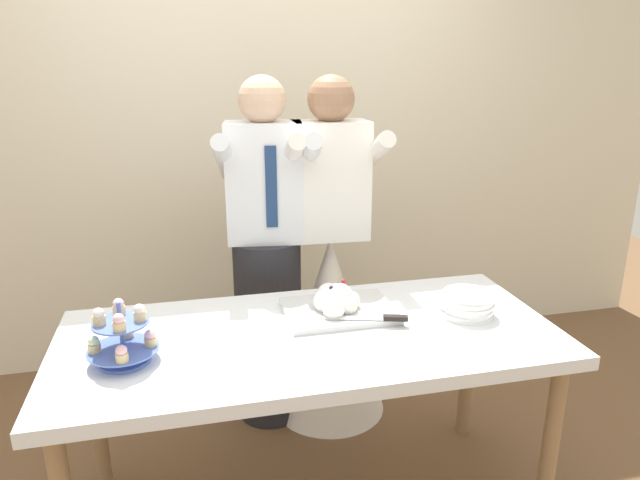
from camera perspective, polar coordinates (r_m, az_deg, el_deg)
rear_wall at (r=3.33m, az=-6.50°, el=12.69°), size 5.20×0.10×2.90m
dessert_table at (r=2.15m, az=-0.94°, el=-10.90°), size 1.80×0.80×0.78m
cupcake_stand at (r=1.99m, az=-19.00°, el=-9.22°), size 0.23×0.23×0.21m
main_cake_tray at (r=2.24m, az=1.76°, el=-6.36°), size 0.43×0.34×0.12m
plate_stack at (r=2.30m, az=14.38°, el=-6.16°), size 0.21×0.21×0.09m
person_groom at (r=2.74m, az=-5.24°, el=-3.41°), size 0.52×0.55×1.66m
person_bride at (r=2.83m, az=0.99°, el=-6.21°), size 0.56×0.56×1.66m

